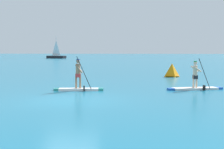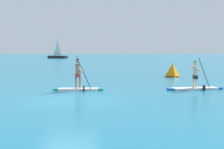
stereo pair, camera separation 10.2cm
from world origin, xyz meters
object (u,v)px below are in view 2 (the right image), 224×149
Objects in this scene: paddleboarder_far_right at (195,84)px; race_marker_buoy at (172,71)px; paddleboarder_mid_center at (79,84)px; sailboat_left_horizon at (57,56)px.

paddleboarder_far_right reaches higher than race_marker_buoy.
paddleboarder_mid_center is 0.86× the size of paddleboarder_far_right.
paddleboarder_mid_center reaches higher than paddleboarder_far_right.
paddleboarder_mid_center is at bearing 172.66° from paddleboarder_far_right.
race_marker_buoy is 72.29m from sailboat_left_horizon.
paddleboarder_far_right is 0.52× the size of sailboat_left_horizon.
sailboat_left_horizon is at bearing 114.44° from race_marker_buoy.
paddleboarder_far_right is 81.34m from sailboat_left_horizon.
race_marker_buoy is (-0.83, 9.49, 0.20)m from paddleboarder_far_right.
paddleboarder_mid_center is 0.44× the size of sailboat_left_horizon.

